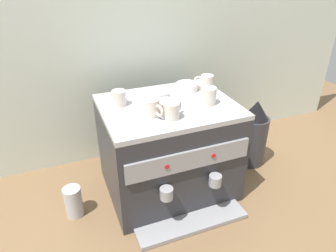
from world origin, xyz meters
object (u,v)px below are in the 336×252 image
(ceramic_bowl_0, at_px, (167,105))
(ceramic_bowl_1, at_px, (187,87))
(ceramic_bowl_2, at_px, (156,94))
(coffee_grinder, at_px, (253,134))
(ceramic_cup_4, at_px, (206,83))
(ceramic_cup_0, at_px, (119,98))
(ceramic_cup_2, at_px, (209,95))
(espresso_machine, at_px, (168,149))
(milk_pitcher, at_px, (73,202))
(ceramic_cup_3, at_px, (152,108))
(ceramic_cup_1, at_px, (172,110))

(ceramic_bowl_0, relative_size, ceramic_bowl_1, 0.86)
(ceramic_bowl_2, height_order, coffee_grinder, ceramic_bowl_2)
(ceramic_cup_4, height_order, ceramic_bowl_1, ceramic_cup_4)
(ceramic_cup_0, bearing_deg, ceramic_cup_4, 0.16)
(ceramic_cup_2, height_order, ceramic_bowl_0, ceramic_cup_2)
(espresso_machine, height_order, coffee_grinder, espresso_machine)
(coffee_grinder, bearing_deg, ceramic_bowl_0, -172.90)
(ceramic_cup_2, relative_size, milk_pitcher, 0.64)
(ceramic_cup_0, bearing_deg, coffee_grinder, -3.49)
(espresso_machine, height_order, ceramic_bowl_1, ceramic_bowl_1)
(ceramic_cup_4, xyz_separation_m, ceramic_bowl_0, (-0.25, -0.11, -0.02))
(ceramic_cup_4, xyz_separation_m, ceramic_bowl_2, (-0.25, 0.02, -0.03))
(ceramic_bowl_2, relative_size, milk_pitcher, 0.78)
(ceramic_cup_0, distance_m, ceramic_bowl_0, 0.22)
(espresso_machine, distance_m, ceramic_bowl_1, 0.32)
(espresso_machine, xyz_separation_m, ceramic_cup_0, (-0.20, 0.08, 0.27))
(ceramic_cup_0, bearing_deg, espresso_machine, -20.83)
(espresso_machine, height_order, ceramic_cup_3, ceramic_cup_3)
(espresso_machine, relative_size, ceramic_cup_2, 6.35)
(ceramic_cup_3, height_order, ceramic_bowl_2, ceramic_cup_3)
(ceramic_bowl_2, distance_m, milk_pitcher, 0.62)
(ceramic_cup_2, relative_size, ceramic_cup_4, 1.01)
(ceramic_cup_2, xyz_separation_m, ceramic_cup_4, (0.06, 0.13, 0.00))
(ceramic_bowl_2, bearing_deg, ceramic_cup_3, -114.70)
(espresso_machine, bearing_deg, ceramic_cup_2, -16.93)
(ceramic_bowl_2, height_order, milk_pitcher, ceramic_bowl_2)
(ceramic_cup_1, relative_size, ceramic_cup_3, 0.88)
(ceramic_cup_4, height_order, ceramic_bowl_2, ceramic_cup_4)
(milk_pitcher, bearing_deg, ceramic_bowl_1, 13.39)
(ceramic_bowl_1, relative_size, ceramic_bowl_2, 0.92)
(ceramic_cup_0, xyz_separation_m, ceramic_cup_1, (0.17, -0.21, -0.00))
(ceramic_cup_0, relative_size, ceramic_cup_1, 1.04)
(ceramic_cup_4, distance_m, ceramic_bowl_2, 0.26)
(espresso_machine, distance_m, ceramic_cup_4, 0.37)
(ceramic_cup_0, relative_size, ceramic_bowl_0, 1.04)
(ceramic_bowl_0, xyz_separation_m, coffee_grinder, (0.54, 0.07, -0.30))
(espresso_machine, relative_size, ceramic_bowl_1, 5.61)
(ceramic_cup_1, height_order, milk_pitcher, ceramic_cup_1)
(ceramic_cup_0, xyz_separation_m, milk_pitcher, (-0.27, -0.10, -0.43))
(ceramic_cup_1, relative_size, ceramic_cup_2, 0.97)
(ceramic_bowl_1, bearing_deg, ceramic_cup_1, -125.91)
(ceramic_cup_1, bearing_deg, coffee_grinder, 16.14)
(ceramic_cup_3, relative_size, ceramic_bowl_1, 0.98)
(ceramic_bowl_1, height_order, ceramic_bowl_2, ceramic_bowl_1)
(coffee_grinder, bearing_deg, milk_pitcher, -176.71)
(milk_pitcher, bearing_deg, ceramic_cup_3, -7.98)
(ceramic_cup_0, xyz_separation_m, ceramic_cup_2, (0.38, -0.13, 0.00))
(coffee_grinder, relative_size, milk_pitcher, 2.59)
(ceramic_cup_0, relative_size, ceramic_bowl_2, 0.82)
(ceramic_bowl_2, bearing_deg, ceramic_cup_0, -174.17)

